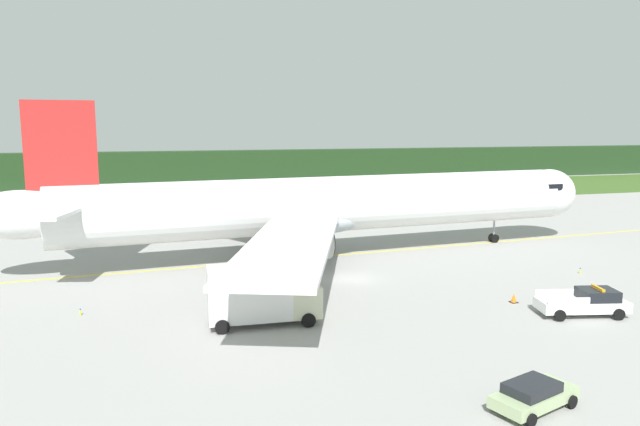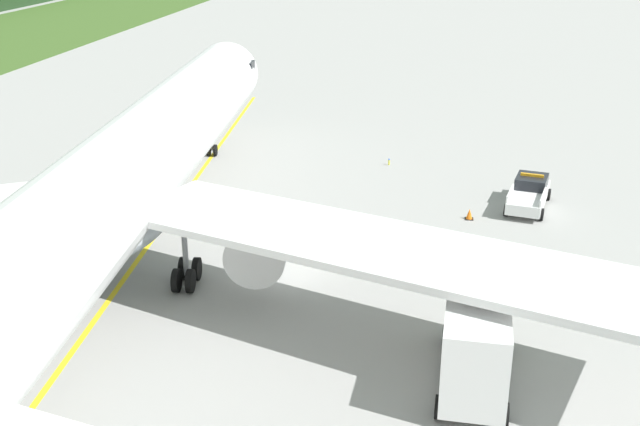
% 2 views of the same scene
% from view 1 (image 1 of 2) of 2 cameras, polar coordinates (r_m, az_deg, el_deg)
% --- Properties ---
extents(ground, '(320.00, 320.00, 0.00)m').
position_cam_1_polar(ground, '(48.75, 3.09, -6.36)').
color(ground, '#989794').
extents(grass_verge, '(320.00, 31.88, 0.04)m').
position_cam_1_polar(grass_verge, '(105.79, -7.63, 1.72)').
color(grass_verge, '#3A5922').
rests_on(grass_verge, ground).
extents(distant_tree_line, '(288.00, 4.71, 7.07)m').
position_cam_1_polar(distant_tree_line, '(125.74, -9.09, 4.38)').
color(distant_tree_line, '#1F371B').
rests_on(distant_tree_line, ground).
extents(taxiway_centerline_main, '(79.43, 5.99, 0.01)m').
position_cam_1_polar(taxiway_centerline_main, '(56.92, 0.96, -4.16)').
color(taxiway_centerline_main, yellow).
rests_on(taxiway_centerline_main, ground).
extents(airliner, '(59.66, 50.61, 14.48)m').
position_cam_1_polar(airliner, '(55.79, 0.30, 0.68)').
color(airliner, white).
rests_on(airliner, ground).
extents(ops_pickup_truck, '(6.09, 3.35, 1.94)m').
position_cam_1_polar(ops_pickup_truck, '(43.16, 24.32, -7.88)').
color(ops_pickup_truck, white).
rests_on(ops_pickup_truck, ground).
extents(catering_truck, '(7.17, 2.98, 3.95)m').
position_cam_1_polar(catering_truck, '(37.56, -5.87, -7.85)').
color(catering_truck, beige).
rests_on(catering_truck, ground).
extents(staff_car, '(4.56, 3.04, 1.30)m').
position_cam_1_polar(staff_car, '(28.93, 19.98, -16.19)').
color(staff_car, '#9EB383').
rests_on(staff_car, ground).
extents(apron_cone, '(0.52, 0.52, 0.66)m').
position_cam_1_polar(apron_cone, '(44.52, 18.27, -7.83)').
color(apron_cone, black).
rests_on(apron_cone, ground).
extents(taxiway_edge_light_east, '(0.12, 0.12, 0.50)m').
position_cam_1_polar(taxiway_edge_light_east, '(54.98, 23.90, -5.09)').
color(taxiway_edge_light_east, yellow).
rests_on(taxiway_edge_light_east, ground).
extents(taxiway_edge_light_west, '(0.12, 0.12, 0.47)m').
position_cam_1_polar(taxiway_edge_light_west, '(42.70, -22.20, -8.84)').
color(taxiway_edge_light_west, yellow).
rests_on(taxiway_edge_light_west, ground).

